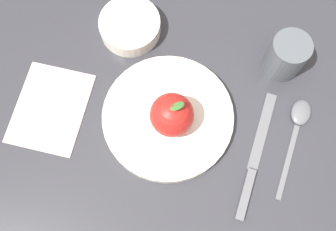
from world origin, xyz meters
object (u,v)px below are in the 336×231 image
Objects in this scene: spoon at (298,124)px; linen_napkin at (51,108)px; dinner_plate at (168,117)px; apple at (171,115)px; knife at (253,166)px; side_bowl at (130,25)px; cup at (287,55)px.

linen_napkin is (-0.44, 0.02, -0.00)m from spoon.
dinner_plate is at bearing 179.28° from spoon.
apple reaches higher than knife.
apple is at bearing -6.21° from linen_napkin.
knife is (0.14, -0.07, -0.05)m from apple.
side_bowl is 0.29m from cup.
dinner_plate is 2.00× the size of side_bowl.
apple is 0.17m from knife.
apple is 0.20m from side_bowl.
linen_napkin is (-0.21, 0.01, -0.01)m from dinner_plate.
cup is 0.43m from linen_napkin.
cup is at bearing 13.28° from linen_napkin.
knife is (-0.06, -0.19, -0.04)m from cup.
cup is at bearing -12.68° from side_bowl.
linen_napkin is (-0.36, 0.09, -0.00)m from knife.
cup is at bearing 31.21° from apple.
knife is at bearing -48.60° from side_bowl.
side_bowl is at bearing 167.32° from cup.
apple is 0.46× the size of spoon.
apple reaches higher than side_bowl.
dinner_plate is 1.25× the size of spoon.
apple reaches higher than cup.
dinner_plate is at bearing 114.93° from apple.
knife is at bearing -25.86° from apple.
dinner_plate is 0.05m from apple.
linen_napkin is at bearing -166.72° from cup.
dinner_plate reaches higher than linen_napkin.
spoon is 1.16× the size of linen_napkin.
dinner_plate reaches higher than spoon.
spoon is at bearing -0.72° from dinner_plate.
linen_napkin is (-0.13, -0.16, -0.02)m from side_bowl.
cup is 0.12m from spoon.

